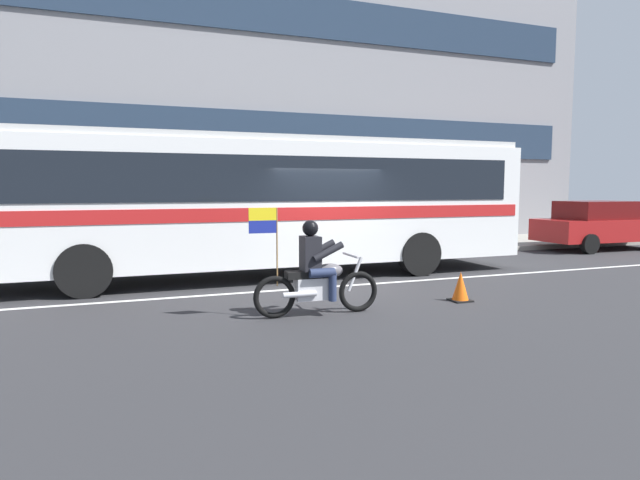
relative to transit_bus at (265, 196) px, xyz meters
The scene contains 9 objects.
ground_plane 2.48m from the transit_bus, 47.91° to the right, with size 60.00×60.00×0.00m, color #2B2B2D.
sidewalk_curb 4.44m from the transit_bus, 74.57° to the left, with size 28.00×3.80×0.15m, color gray.
lane_center_stripe 2.81m from the transit_bus, 58.99° to the right, with size 26.60×0.14×0.01m, color silver.
office_building_facade 7.34m from the transit_bus, 80.12° to the left, with size 28.00×0.89×11.32m.
transit_bus is the anchor object (origin of this frame).
motorcycle_with_rider 4.25m from the transit_bus, 93.62° to the right, with size 2.20×0.64×1.78m.
parked_sedan_curbside 12.10m from the transit_bus, ahead, with size 4.43×1.93×1.64m.
fire_hydrant 3.72m from the transit_bus, 117.08° to the left, with size 0.22×0.30×0.75m.
traffic_cone 5.04m from the transit_bus, 56.76° to the right, with size 0.36×0.36×0.55m.
Camera 1 is at (-4.38, -11.04, 2.09)m, focal length 30.34 mm.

